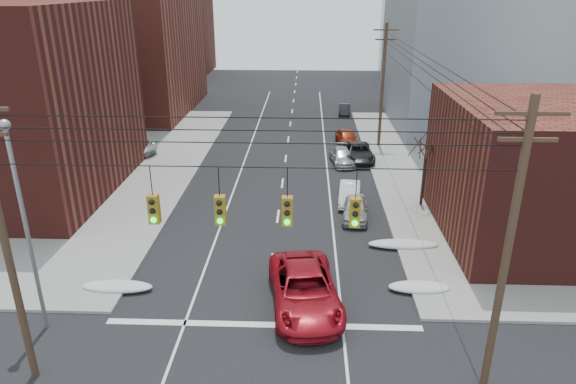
# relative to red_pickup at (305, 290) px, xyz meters

# --- Properties ---
(building_brick_far) EXTENTS (22.00, 18.00, 12.00)m
(building_brick_far) POSITION_rel_red_pickup_xyz_m (-27.81, 66.00, 5.10)
(building_brick_far) COLOR #501B18
(building_brick_far) RESTS_ON ground
(building_office) EXTENTS (22.00, 20.00, 25.00)m
(building_office) POSITION_rel_red_pickup_xyz_m (20.19, 36.00, 11.60)
(building_office) COLOR gray
(building_office) RESTS_ON ground
(building_glass) EXTENTS (20.00, 18.00, 22.00)m
(building_glass) POSITION_rel_red_pickup_xyz_m (22.19, 62.00, 10.10)
(building_glass) COLOR gray
(building_glass) RESTS_ON ground
(utility_pole_left) EXTENTS (2.20, 0.28, 11.00)m
(utility_pole_left) POSITION_rel_red_pickup_xyz_m (-10.31, -5.00, 4.88)
(utility_pole_left) COLOR #473323
(utility_pole_left) RESTS_ON ground
(utility_pole_right) EXTENTS (2.20, 0.28, 11.00)m
(utility_pole_right) POSITION_rel_red_pickup_xyz_m (6.69, -5.00, 4.88)
(utility_pole_right) COLOR #473323
(utility_pole_right) RESTS_ON ground
(utility_pole_far) EXTENTS (2.20, 0.28, 11.00)m
(utility_pole_far) POSITION_rel_red_pickup_xyz_m (6.69, 26.00, 4.88)
(utility_pole_far) COLOR #473323
(utility_pole_far) RESTS_ON ground
(traffic_signals) EXTENTS (17.00, 0.42, 2.02)m
(traffic_signals) POSITION_rel_red_pickup_xyz_m (-1.71, -5.03, 6.26)
(traffic_signals) COLOR black
(traffic_signals) RESTS_ON ground
(street_light) EXTENTS (0.44, 0.44, 9.32)m
(street_light) POSITION_rel_red_pickup_xyz_m (-11.31, -2.00, 4.64)
(street_light) COLOR gray
(street_light) RESTS_ON ground
(bare_tree) EXTENTS (2.09, 2.20, 4.93)m
(bare_tree) POSITION_rel_red_pickup_xyz_m (7.78, 12.00, 1.42)
(bare_tree) COLOR black
(bare_tree) RESTS_ON ground
(snow_nw) EXTENTS (3.50, 1.08, 0.42)m
(snow_nw) POSITION_rel_red_pickup_xyz_m (-9.21, 1.00, -0.69)
(snow_nw) COLOR silver
(snow_nw) RESTS_ON ground
(snow_ne) EXTENTS (3.00, 1.08, 0.42)m
(snow_ne) POSITION_rel_red_pickup_xyz_m (5.59, 1.50, -0.69)
(snow_ne) COLOR silver
(snow_ne) RESTS_ON ground
(snow_east_far) EXTENTS (4.00, 1.08, 0.42)m
(snow_east_far) POSITION_rel_red_pickup_xyz_m (5.59, 6.00, -0.69)
(snow_east_far) COLOR silver
(snow_east_far) RESTS_ON ground
(red_pickup) EXTENTS (3.86, 6.85, 1.81)m
(red_pickup) POSITION_rel_red_pickup_xyz_m (0.00, 0.00, 0.00)
(red_pickup) COLOR maroon
(red_pickup) RESTS_ON ground
(parked_car_a) EXTENTS (1.93, 4.11, 1.36)m
(parked_car_a) POSITION_rel_red_pickup_xyz_m (3.15, 9.95, -0.22)
(parked_car_a) COLOR #A7A7AC
(parked_car_a) RESTS_ON ground
(parked_car_b) EXTENTS (1.77, 4.07, 1.30)m
(parked_car_b) POSITION_rel_red_pickup_xyz_m (2.99, 12.55, -0.25)
(parked_car_b) COLOR white
(parked_car_b) RESTS_ON ground
(parked_car_c) EXTENTS (2.60, 5.25, 1.43)m
(parked_car_c) POSITION_rel_red_pickup_xyz_m (4.41, 21.69, -0.19)
(parked_car_c) COLOR black
(parked_car_c) RESTS_ON ground
(parked_car_d) EXTENTS (2.23, 4.45, 1.24)m
(parked_car_d) POSITION_rel_red_pickup_xyz_m (2.99, 20.89, -0.28)
(parked_car_d) COLOR #A1A1A5
(parked_car_d) RESTS_ON ground
(parked_car_e) EXTENTS (2.23, 4.42, 1.44)m
(parked_car_e) POSITION_rel_red_pickup_xyz_m (3.75, 26.34, -0.18)
(parked_car_e) COLOR maroon
(parked_car_e) RESTS_ON ground
(parked_car_f) EXTENTS (1.54, 3.80, 1.23)m
(parked_car_f) POSITION_rel_red_pickup_xyz_m (4.31, 38.41, -0.29)
(parked_car_f) COLOR black
(parked_car_f) RESTS_ON ground
(lot_car_a) EXTENTS (3.99, 1.55, 1.30)m
(lot_car_a) POSITION_rel_red_pickup_xyz_m (-17.31, 14.01, -0.11)
(lot_car_a) COLOR silver
(lot_car_a) RESTS_ON sidewalk_nw
(lot_car_b) EXTENTS (6.13, 4.19, 1.56)m
(lot_car_b) POSITION_rel_red_pickup_xyz_m (-15.86, 22.47, 0.03)
(lot_car_b) COLOR #A2A2A7
(lot_car_b) RESTS_ON sidewalk_nw
(lot_car_c) EXTENTS (4.73, 2.74, 1.29)m
(lot_car_c) POSITION_rel_red_pickup_xyz_m (-19.44, 14.57, -0.11)
(lot_car_c) COLOR black
(lot_car_c) RESTS_ON sidewalk_nw
(lot_car_d) EXTENTS (4.32, 1.85, 1.45)m
(lot_car_d) POSITION_rel_red_pickup_xyz_m (-20.49, 16.00, -0.03)
(lot_car_d) COLOR #B5B5BA
(lot_car_d) RESTS_ON sidewalk_nw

